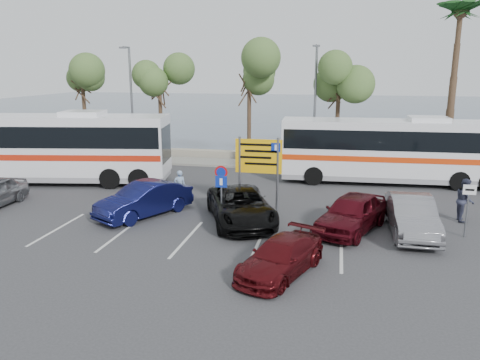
% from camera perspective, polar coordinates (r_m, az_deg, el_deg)
% --- Properties ---
extents(ground, '(120.00, 120.00, 0.00)m').
position_cam_1_polar(ground, '(19.70, -2.24, -6.42)').
color(ground, '#333335').
rests_on(ground, ground).
extents(kerb_strip, '(44.00, 2.40, 0.15)m').
position_cam_1_polar(kerb_strip, '(32.95, 3.66, 1.86)').
color(kerb_strip, gray).
rests_on(kerb_strip, ground).
extents(seawall, '(48.00, 0.80, 0.60)m').
position_cam_1_polar(seawall, '(34.85, 4.14, 2.87)').
color(seawall, gray).
rests_on(seawall, ground).
extents(sea, '(140.00, 140.00, 0.00)m').
position_cam_1_polar(sea, '(78.37, 8.55, 8.45)').
color(sea, '#3B4F5F').
rests_on(sea, ground).
extents(tree_far_left, '(3.20, 3.20, 7.60)m').
position_cam_1_polar(tree_far_left, '(36.94, -18.74, 12.22)').
color(tree_far_left, '#382619').
rests_on(tree_far_left, kerb_strip).
extents(tree_left, '(3.20, 3.20, 7.20)m').
position_cam_1_polar(tree_left, '(34.33, -9.83, 12.14)').
color(tree_left, '#382619').
rests_on(tree_left, kerb_strip).
extents(tree_mid, '(3.20, 3.20, 8.00)m').
position_cam_1_polar(tree_mid, '(32.52, 1.15, 13.41)').
color(tree_mid, '#382619').
rests_on(tree_mid, kerb_strip).
extents(tree_right, '(3.20, 3.20, 7.40)m').
position_cam_1_polar(tree_right, '(31.96, 12.02, 12.25)').
color(tree_right, '#382619').
rests_on(tree_right, kerb_strip).
extents(palm_tree, '(4.80, 4.80, 11.20)m').
position_cam_1_polar(palm_tree, '(32.86, 25.28, 17.80)').
color(palm_tree, '#382619').
rests_on(palm_tree, kerb_strip).
extents(street_lamp_left, '(0.45, 1.15, 8.01)m').
position_cam_1_polar(street_lamp_left, '(34.73, -13.14, 9.68)').
color(street_lamp_left, slate).
rests_on(street_lamp_left, kerb_strip).
extents(street_lamp_right, '(0.45, 1.15, 8.01)m').
position_cam_1_polar(street_lamp_right, '(31.58, 9.13, 9.51)').
color(street_lamp_right, slate).
rests_on(street_lamp_right, kerb_strip).
extents(direction_sign, '(2.20, 0.12, 3.60)m').
position_cam_1_polar(direction_sign, '(21.87, 2.29, 2.21)').
color(direction_sign, slate).
rests_on(direction_sign, ground).
extents(sign_no_stop, '(0.60, 0.08, 2.35)m').
position_cam_1_polar(sign_no_stop, '(21.60, -2.29, -0.26)').
color(sign_no_stop, slate).
rests_on(sign_no_stop, ground).
extents(sign_parking, '(0.50, 0.07, 2.25)m').
position_cam_1_polar(sign_parking, '(20.03, -2.29, -1.67)').
color(sign_parking, slate).
rests_on(sign_parking, ground).
extents(sign_taxi, '(0.50, 0.07, 2.20)m').
position_cam_1_polar(sign_taxi, '(20.83, 26.04, -2.61)').
color(sign_taxi, slate).
rests_on(sign_taxi, ground).
extents(lane_markings, '(12.02, 4.20, 0.01)m').
position_cam_1_polar(lane_markings, '(19.10, -6.32, -7.14)').
color(lane_markings, silver).
rests_on(lane_markings, ground).
extents(coach_bus_left, '(14.05, 5.21, 4.29)m').
position_cam_1_polar(coach_bus_left, '(29.90, -22.00, 3.43)').
color(coach_bus_left, white).
rests_on(coach_bus_left, ground).
extents(coach_bus_right, '(12.91, 3.33, 3.99)m').
position_cam_1_polar(coach_bus_right, '(29.04, 17.95, 3.21)').
color(coach_bus_right, white).
rests_on(coach_bus_right, ground).
extents(car_blue, '(3.72, 4.93, 1.56)m').
position_cam_1_polar(car_blue, '(22.08, -11.59, -2.36)').
color(car_blue, '#0E1243').
rests_on(car_blue, ground).
extents(car_maroon, '(3.07, 4.42, 1.19)m').
position_cam_1_polar(car_maroon, '(15.78, 5.00, -9.34)').
color(car_maroon, '#500D11').
rests_on(car_maroon, ground).
extents(car_red, '(3.53, 4.98, 1.57)m').
position_cam_1_polar(car_red, '(20.22, 13.48, -3.91)').
color(car_red, '#4B0A13').
rests_on(car_red, ground).
extents(suv_black, '(4.38, 6.01, 1.52)m').
position_cam_1_polar(suv_black, '(20.74, 0.09, -3.16)').
color(suv_black, black).
rests_on(suv_black, ground).
extents(car_silver_b, '(1.79, 4.81, 1.57)m').
position_cam_1_polar(car_silver_b, '(20.53, 20.19, -4.12)').
color(car_silver_b, gray).
rests_on(car_silver_b, ground).
extents(pedestrian_near, '(0.70, 0.59, 1.64)m').
position_cam_1_polar(pedestrian_near, '(24.14, -7.36, -0.72)').
color(pedestrian_near, '#86A1C3').
rests_on(pedestrian_near, ground).
extents(pedestrian_far, '(0.77, 0.97, 1.95)m').
position_cam_1_polar(pedestrian_far, '(23.16, 25.71, -2.20)').
color(pedestrian_far, '#2F3246').
rests_on(pedestrian_far, ground).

